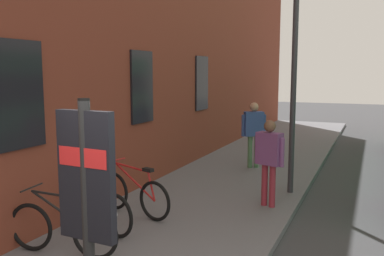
% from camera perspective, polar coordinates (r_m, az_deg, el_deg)
% --- Properties ---
extents(ground, '(60.00, 60.00, 0.00)m').
position_cam_1_polar(ground, '(8.99, 21.12, -10.53)').
color(ground, '#38383A').
extents(sidewalk_pavement, '(24.00, 3.50, 0.12)m').
position_cam_1_polar(sidewalk_pavement, '(11.31, 7.52, -6.04)').
color(sidewalk_pavement, slate).
rests_on(sidewalk_pavement, ground).
extents(station_facade, '(22.00, 0.65, 9.22)m').
position_cam_1_polar(station_facade, '(12.76, -0.03, 16.13)').
color(station_facade, brown).
rests_on(station_facade, ground).
extents(bicycle_by_door, '(0.48, 1.76, 0.97)m').
position_cam_1_polar(bicycle_by_door, '(6.37, -17.33, -13.08)').
color(bicycle_by_door, black).
rests_on(bicycle_by_door, sidewalk_pavement).
extents(bicycle_mid_rack, '(0.59, 1.73, 0.97)m').
position_cam_1_polar(bicycle_mid_rack, '(7.17, -13.13, -10.56)').
color(bicycle_mid_rack, black).
rests_on(bicycle_mid_rack, sidewalk_pavement).
extents(bicycle_beside_lamp, '(0.60, 1.73, 0.97)m').
position_cam_1_polar(bicycle_beside_lamp, '(7.79, -7.96, -8.97)').
color(bicycle_beside_lamp, black).
rests_on(bicycle_beside_lamp, sidewalk_pavement).
extents(transit_info_sign, '(0.12, 0.55, 2.40)m').
position_cam_1_polar(transit_info_sign, '(3.64, -14.21, -8.71)').
color(transit_info_sign, black).
rests_on(transit_info_sign, sidewalk_pavement).
extents(pedestrian_by_facade, '(0.38, 0.62, 1.70)m').
position_cam_1_polar(pedestrian_by_facade, '(8.18, 10.53, -3.56)').
color(pedestrian_by_facade, maroon).
rests_on(pedestrian_by_facade, sidewalk_pavement).
extents(pedestrian_crossing_street, '(0.48, 0.60, 1.79)m').
position_cam_1_polar(pedestrian_crossing_street, '(11.44, 8.45, -0.01)').
color(pedestrian_crossing_street, '#4C724C').
rests_on(pedestrian_crossing_street, sidewalk_pavement).
extents(street_lamp, '(0.28, 0.28, 4.83)m').
position_cam_1_polar(street_lamp, '(9.10, 13.87, 9.20)').
color(street_lamp, '#333338').
rests_on(street_lamp, sidewalk_pavement).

